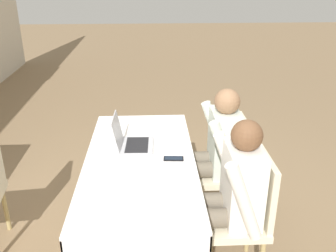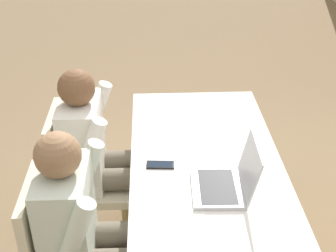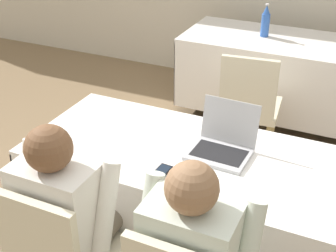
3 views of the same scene
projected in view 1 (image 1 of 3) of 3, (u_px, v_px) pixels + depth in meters
name	position (u px, v px, depth m)	size (l,w,h in m)	color
ground_plane	(143.00, 242.00, 2.97)	(24.00, 24.00, 0.00)	#846B4C
conference_table_near	(141.00, 181.00, 2.75)	(1.66, 0.78, 0.75)	white
laptop	(131.00, 142.00, 2.82)	(0.31, 0.30, 0.25)	#B7B7BC
cell_phone	(174.00, 159.00, 2.67)	(0.07, 0.15, 0.01)	black
paper_beside_laptop	(157.00, 124.00, 3.26)	(0.25, 0.32, 0.00)	white
paper_centre_table	(139.00, 170.00, 2.52)	(0.23, 0.31, 0.00)	white
paper_left_edge	(163.00, 142.00, 2.92)	(0.31, 0.36, 0.00)	white
chair_near_left	(244.00, 211.00, 2.52)	(0.44, 0.44, 0.90)	tan
chair_near_right	(226.00, 166.00, 3.09)	(0.44, 0.44, 0.90)	tan
person_checkered_shirt	(230.00, 191.00, 2.45)	(0.50, 0.52, 1.16)	#665B4C
person_white_shirt	(215.00, 149.00, 3.03)	(0.50, 0.52, 1.16)	#665B4C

